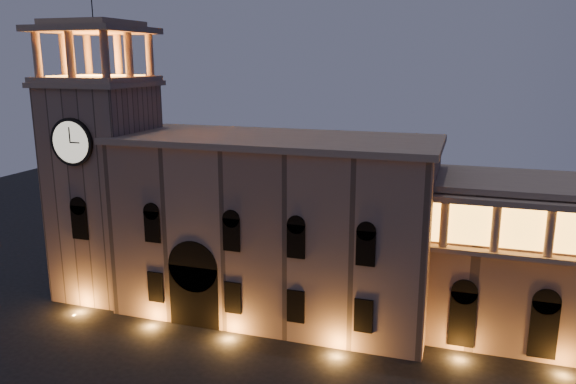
{
  "coord_description": "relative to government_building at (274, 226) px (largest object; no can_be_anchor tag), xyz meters",
  "views": [
    {
      "loc": [
        15.44,
        -27.69,
        24.61
      ],
      "look_at": [
        1.26,
        16.0,
        13.78
      ],
      "focal_mm": 35.0,
      "sensor_mm": 36.0,
      "label": 1
    }
  ],
  "objects": [
    {
      "name": "government_building",
      "position": [
        0.0,
        0.0,
        0.0
      ],
      "size": [
        30.8,
        12.8,
        17.6
      ],
      "color": "#91725F",
      "rests_on": "ground"
    },
    {
      "name": "clock_tower",
      "position": [
        -18.42,
        -0.95,
        3.73
      ],
      "size": [
        9.8,
        9.8,
        32.4
      ],
      "color": "#91725F",
      "rests_on": "ground"
    }
  ]
}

